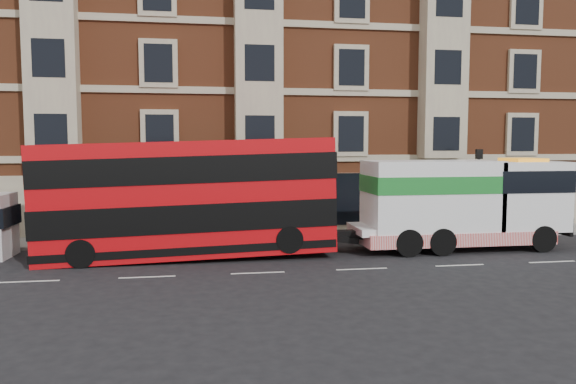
# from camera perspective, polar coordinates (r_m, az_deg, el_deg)

# --- Properties ---
(ground) EXTENTS (120.00, 120.00, 0.00)m
(ground) POSITION_cam_1_polar(r_m,az_deg,el_deg) (21.06, -3.08, -8.22)
(ground) COLOR black
(ground) RESTS_ON ground
(sidewalk) EXTENTS (90.00, 3.00, 0.15)m
(sidewalk) POSITION_cam_1_polar(r_m,az_deg,el_deg) (28.37, -4.74, -4.63)
(sidewalk) COLOR slate
(sidewalk) RESTS_ON ground
(victorian_terrace) EXTENTS (45.00, 12.00, 20.40)m
(victorian_terrace) POSITION_cam_1_polar(r_m,az_deg,el_deg) (35.87, -5.03, 13.40)
(victorian_terrace) COLOR brown
(victorian_terrace) RESTS_ON ground
(lamp_post_west) EXTENTS (0.35, 0.15, 4.35)m
(lamp_post_west) POSITION_cam_1_polar(r_m,az_deg,el_deg) (26.94, -17.38, 0.22)
(lamp_post_west) COLOR black
(lamp_post_west) RESTS_ON sidewalk
(lamp_post_east) EXTENTS (0.35, 0.15, 4.35)m
(lamp_post_east) POSITION_cam_1_polar(r_m,az_deg,el_deg) (30.22, 18.76, 0.68)
(lamp_post_east) COLOR black
(lamp_post_east) RESTS_ON sidewalk
(double_decker_bus) EXTENTS (12.07, 2.77, 4.89)m
(double_decker_bus) POSITION_cam_1_polar(r_m,az_deg,el_deg) (23.69, -10.14, -0.46)
(double_decker_bus) COLOR red
(double_decker_bus) RESTS_ON ground
(tow_truck) EXTENTS (9.67, 2.86, 4.03)m
(tow_truck) POSITION_cam_1_polar(r_m,az_deg,el_deg) (26.46, 17.00, -1.02)
(tow_truck) COLOR white
(tow_truck) RESTS_ON ground
(pedestrian) EXTENTS (0.59, 0.39, 1.59)m
(pedestrian) POSITION_cam_1_polar(r_m,az_deg,el_deg) (28.13, -18.18, -3.15)
(pedestrian) COLOR #1B2337
(pedestrian) RESTS_ON sidewalk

